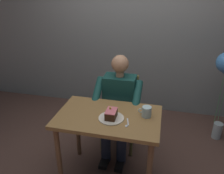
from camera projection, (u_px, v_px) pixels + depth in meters
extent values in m
cube|color=gray|center=(136.00, 13.00, 3.27)|extent=(6.40, 0.12, 3.00)
cube|color=olive|center=(108.00, 117.00, 2.15)|extent=(0.98, 0.61, 0.04)
cylinder|color=brown|center=(149.00, 173.00, 1.99)|extent=(0.05, 0.05, 0.74)
cylinder|color=brown|center=(59.00, 158.00, 2.17)|extent=(0.05, 0.05, 0.74)
cylinder|color=brown|center=(153.00, 139.00, 2.43)|extent=(0.05, 0.05, 0.74)
cylinder|color=brown|center=(78.00, 128.00, 2.61)|extent=(0.05, 0.05, 0.74)
cube|color=olive|center=(120.00, 116.00, 2.76)|extent=(0.42, 0.42, 0.04)
cube|color=olive|center=(123.00, 91.00, 2.83)|extent=(0.38, 0.04, 0.45)
cylinder|color=olive|center=(131.00, 141.00, 2.65)|extent=(0.04, 0.04, 0.42)
cylinder|color=olive|center=(102.00, 137.00, 2.73)|extent=(0.04, 0.04, 0.42)
cylinder|color=olive|center=(136.00, 124.00, 2.97)|extent=(0.04, 0.04, 0.42)
cylinder|color=olive|center=(109.00, 121.00, 3.05)|extent=(0.04, 0.04, 0.42)
cube|color=#16433E|center=(120.00, 97.00, 2.63)|extent=(0.36, 0.22, 0.51)
sphere|color=tan|center=(120.00, 64.00, 2.47)|extent=(0.19, 0.19, 0.19)
cylinder|color=tan|center=(120.00, 74.00, 2.51)|extent=(0.09, 0.09, 0.06)
cylinder|color=#16433E|center=(137.00, 95.00, 2.41)|extent=(0.08, 0.33, 0.26)
sphere|color=tan|center=(135.00, 111.00, 2.32)|extent=(0.09, 0.09, 0.09)
cylinder|color=#16433E|center=(98.00, 91.00, 2.51)|extent=(0.08, 0.33, 0.26)
sphere|color=tan|center=(94.00, 106.00, 2.41)|extent=(0.09, 0.09, 0.09)
cylinder|color=#252D41|center=(125.00, 123.00, 2.62)|extent=(0.13, 0.38, 0.14)
cylinder|color=#252D41|center=(110.00, 121.00, 2.66)|extent=(0.13, 0.38, 0.14)
cylinder|color=#252D41|center=(121.00, 148.00, 2.55)|extent=(0.11, 0.11, 0.40)
cube|color=black|center=(120.00, 164.00, 2.57)|extent=(0.09, 0.22, 0.05)
cylinder|color=#252D41|center=(106.00, 146.00, 2.59)|extent=(0.11, 0.11, 0.40)
cube|color=black|center=(105.00, 161.00, 2.61)|extent=(0.09, 0.22, 0.05)
cylinder|color=silver|center=(111.00, 118.00, 2.08)|extent=(0.24, 0.24, 0.01)
cube|color=#3F2314|center=(111.00, 114.00, 2.07)|extent=(0.09, 0.14, 0.07)
cube|color=#DA6570|center=(111.00, 111.00, 2.05)|extent=(0.09, 0.14, 0.01)
sphere|color=gold|center=(110.00, 108.00, 2.07)|extent=(0.02, 0.02, 0.02)
cylinder|color=#ACC9CC|center=(147.00, 112.00, 2.10)|extent=(0.09, 0.09, 0.10)
torus|color=#ACC9CC|center=(141.00, 111.00, 2.11)|extent=(0.05, 0.01, 0.05)
cylinder|color=black|center=(147.00, 108.00, 2.08)|extent=(0.08, 0.08, 0.01)
cube|color=silver|center=(128.00, 122.00, 2.03)|extent=(0.04, 0.11, 0.01)
ellipsoid|color=silver|center=(126.00, 126.00, 1.97)|extent=(0.03, 0.04, 0.01)
cylinder|color=#B2C1C6|center=(217.00, 130.00, 3.01)|extent=(0.12, 0.12, 0.22)
cylinder|color=#4C9956|center=(223.00, 99.00, 2.90)|extent=(0.01, 0.01, 0.65)
cylinder|color=#4C9956|center=(219.00, 99.00, 2.85)|extent=(0.01, 0.01, 0.70)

